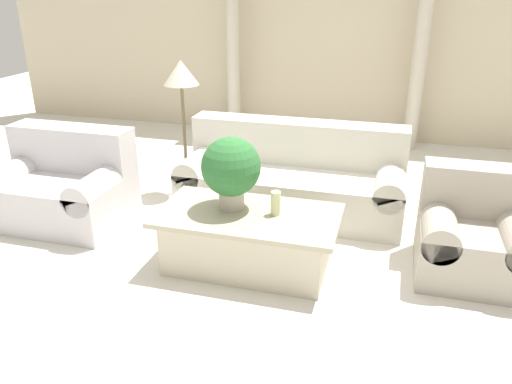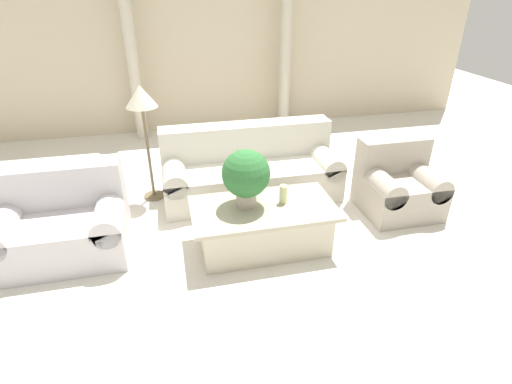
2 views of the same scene
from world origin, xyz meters
TOP-DOWN VIEW (x-y plane):
  - ground_plane at (0.00, 0.00)m, footprint 16.00×16.00m
  - wall_back at (0.00, 3.38)m, footprint 10.00×0.06m
  - sofa_long at (0.16, 0.64)m, footprint 2.16×0.87m
  - loveseat at (-1.92, -0.14)m, footprint 1.22×0.87m
  - coffee_table at (0.04, -0.51)m, footprint 1.43×0.78m
  - potted_plant at (-0.12, -0.45)m, footprint 0.47×0.47m
  - pillar_candle at (0.25, -0.48)m, footprint 0.08×0.08m
  - floor_lamp at (-1.06, 0.82)m, footprint 0.36×0.36m
  - column_left at (-1.23, 3.05)m, footprint 0.27×0.27m
  - column_right at (1.31, 3.05)m, footprint 0.27×0.27m
  - armchair at (1.76, -0.14)m, footprint 0.84×0.77m

SIDE VIEW (x-z plane):
  - ground_plane at x=0.00m, z-range 0.00..0.00m
  - coffee_table at x=0.04m, z-range 0.01..0.47m
  - armchair at x=1.76m, z-range -0.08..0.75m
  - sofa_long at x=0.16m, z-range -0.09..0.77m
  - loveseat at x=-1.92m, z-range -0.09..0.77m
  - pillar_candle at x=0.25m, z-range 0.47..0.66m
  - potted_plant at x=-0.12m, z-range 0.51..1.09m
  - column_left at x=-1.23m, z-range 0.03..2.32m
  - column_right at x=1.31m, z-range 0.03..2.32m
  - floor_lamp at x=-1.06m, z-range 0.49..1.90m
  - wall_back at x=0.00m, z-range 0.00..3.20m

